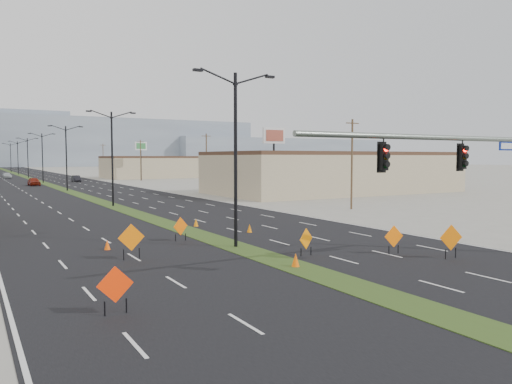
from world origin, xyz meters
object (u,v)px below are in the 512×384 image
streetlight_0 (236,154)px  car_far (7,176)px  construction_sign_4 (394,237)px  cone_2 (196,223)px  streetlight_6 (11,157)px  streetlight_3 (42,156)px  construction_sign_0 (115,286)px  construction_sign_5 (451,239)px  pole_sign_east_near (274,141)px  construction_sign_1 (131,239)px  car_mid (76,179)px  construction_sign_3 (306,240)px  streetlight_1 (112,155)px  streetlight_4 (28,156)px  construction_sign_2 (180,227)px  cone_1 (249,228)px  car_left (34,182)px  cone_3 (107,245)px  cone_0 (296,260)px  streetlight_5 (18,157)px  streetlight_2 (66,156)px  signal_mast (487,166)px  pole_sign_east_far (141,149)px

streetlight_0 → car_far: size_ratio=2.16×
construction_sign_4 → cone_2: 16.07m
streetlight_6 → construction_sign_4: 174.30m
streetlight_3 → construction_sign_0: (-9.25, -93.00, -4.46)m
construction_sign_5 → pole_sign_east_near: (10.76, 34.18, 6.07)m
streetlight_3 → construction_sign_1: (-6.24, -84.44, -4.33)m
cone_2 → car_mid: bearing=86.1°
streetlight_3 → construction_sign_3: bearing=-88.7°
streetlight_1 → streetlight_4: bearing=90.0°
pole_sign_east_near → streetlight_1: bearing=179.3°
construction_sign_2 → cone_1: (5.45, 0.93, -0.58)m
construction_sign_1 → pole_sign_east_near: pole_sign_east_near is taller
car_left → cone_3: bearing=-96.0°
car_far → cone_1: (8.24, -108.23, -0.37)m
streetlight_1 → construction_sign_1: size_ratio=5.44×
construction_sign_3 → cone_2: 13.34m
car_left → construction_sign_2: (0.83, -70.26, 0.12)m
streetlight_6 → car_left: 94.33m
cone_3 → cone_0: bearing=-53.6°
car_mid → construction_sign_2: bearing=-95.3°
streetlight_0 → car_mid: bearing=85.5°
car_far → construction_sign_1: (-1.44, -113.16, 0.42)m
construction_sign_2 → construction_sign_1: bearing=-157.9°
car_mid → streetlight_6: bearing=95.4°
streetlight_1 → construction_sign_5: bearing=-77.6°
streetlight_6 → cone_0: streetlight_6 is taller
construction_sign_2 → construction_sign_3: size_ratio=1.02×
streetlight_5 → car_left: streetlight_5 is taller
car_left → construction_sign_3: 78.14m
streetlight_1 → cone_0: size_ratio=14.71×
construction_sign_4 → pole_sign_east_near: pole_sign_east_near is taller
streetlight_0 → car_far: streetlight_0 is taller
car_far → construction_sign_0: size_ratio=2.84×
streetlight_2 → construction_sign_2: 52.67m
construction_sign_4 → cone_1: (-2.92, 10.63, -0.62)m
signal_mast → car_mid: bearing=91.1°
streetlight_3 → cone_3: 81.56m
car_left → cone_0: car_left is taller
streetlight_3 → car_mid: streetlight_3 is taller
construction_sign_2 → cone_1: 5.55m
streetlight_0 → streetlight_2: 56.00m
car_left → pole_sign_east_far: size_ratio=0.51×
streetlight_5 → cone_2: 130.95m
cone_0 → construction_sign_4: bearing=0.0°
streetlight_1 → construction_sign_1: 29.43m
streetlight_6 → pole_sign_east_near: size_ratio=1.14×
streetlight_5 → construction_sign_5: (8.02, -148.47, -4.37)m
cone_1 → cone_3: bearing=-170.9°
construction_sign_3 → car_left: bearing=74.0°
streetlight_1 → streetlight_3: 56.00m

